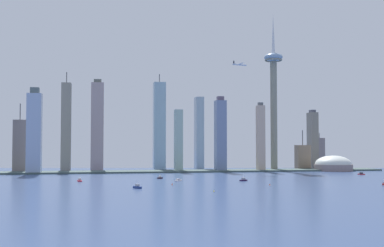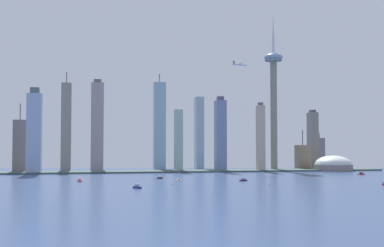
# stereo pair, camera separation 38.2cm
# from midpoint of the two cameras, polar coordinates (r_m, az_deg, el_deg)

# --- Properties ---
(ground_plane) EXTENTS (6000.00, 6000.00, 0.00)m
(ground_plane) POSITION_cam_midpoint_polar(r_m,az_deg,el_deg) (408.54, 7.60, -9.28)
(ground_plane) COLOR navy
(waterfront_pier) EXTENTS (762.56, 54.81, 2.76)m
(waterfront_pier) POSITION_cam_midpoint_polar(r_m,az_deg,el_deg) (857.82, -1.95, -5.62)
(waterfront_pier) COLOR #415451
(waterfront_pier) RESTS_ON ground
(observation_tower) EXTENTS (34.94, 34.94, 296.31)m
(observation_tower) POSITION_cam_midpoint_polar(r_m,az_deg,el_deg) (927.24, 9.57, 4.13)
(observation_tower) COLOR gray
(observation_tower) RESTS_ON ground
(stadium_dome) EXTENTS (70.03, 70.03, 32.49)m
(stadium_dome) POSITION_cam_midpoint_polar(r_m,az_deg,el_deg) (934.89, 16.27, -4.73)
(stadium_dome) COLOR gray
(stadium_dome) RESTS_ON ground
(skyscraper_0) EXTENTS (18.73, 20.98, 135.08)m
(skyscraper_0) POSITION_cam_midpoint_polar(r_m,az_deg,el_deg) (874.44, 3.37, -1.37)
(skyscraper_0) COLOR #6C7CA2
(skyscraper_0) RESTS_ON ground
(skyscraper_1) EXTENTS (14.30, 25.56, 117.69)m
(skyscraper_1) POSITION_cam_midpoint_polar(r_m,az_deg,el_deg) (1000.49, 14.00, -1.90)
(skyscraper_1) COLOR slate
(skyscraper_1) RESTS_ON ground
(skyscraper_2) EXTENTS (21.57, 14.53, 119.35)m
(skyscraper_2) POSITION_cam_midpoint_polar(r_m,az_deg,el_deg) (890.30, -19.57, -2.51)
(skyscraper_2) COLOR slate
(skyscraper_2) RESTS_ON ground
(skyscraper_3) EXTENTS (23.64, 15.22, 172.88)m
(skyscraper_3) POSITION_cam_midpoint_polar(r_m,az_deg,el_deg) (940.52, -11.05, -0.24)
(skyscraper_3) COLOR #A69295
(skyscraper_3) RESTS_ON ground
(skyscraper_4) EXTENTS (15.16, 27.66, 142.27)m
(skyscraper_4) POSITION_cam_midpoint_polar(r_m,az_deg,el_deg) (961.56, 0.85, -1.12)
(skyscraper_4) COLOR #92A8B9
(skyscraper_4) RESTS_ON ground
(skyscraper_5) EXTENTS (14.02, 17.63, 111.07)m
(skyscraper_5) POSITION_cam_midpoint_polar(r_m,az_deg,el_deg) (873.26, -1.59, -2.01)
(skyscraper_5) COLOR #9DB9B0
(skyscraper_5) RESTS_ON ground
(skyscraper_6) EXTENTS (15.96, 19.99, 72.61)m
(skyscraper_6) POSITION_cam_midpoint_polar(r_m,az_deg,el_deg) (1034.47, 14.75, -3.36)
(skyscraper_6) COLOR gray
(skyscraper_6) RESTS_ON ground
(skyscraper_7) EXTENTS (13.73, 13.33, 124.48)m
(skyscraper_7) POSITION_cam_midpoint_polar(r_m,az_deg,el_deg) (886.24, 8.07, -1.67)
(skyscraper_7) COLOR #C5AB96
(skyscraper_7) RESTS_ON ground
(skyscraper_8) EXTENTS (16.84, 23.79, 182.37)m
(skyscraper_8) POSITION_cam_midpoint_polar(r_m,az_deg,el_deg) (923.93, -14.56, -0.37)
(skyscraper_8) COLOR gray
(skyscraper_8) RESTS_ON ground
(skyscraper_9) EXTENTS (23.11, 26.88, 187.99)m
(skyscraper_9) POSITION_cam_midpoint_polar(r_m,az_deg,el_deg) (960.59, -3.85, -0.26)
(skyscraper_9) COLOR #8DADBF
(skyscraper_9) RESTS_ON ground
(skyscraper_10) EXTENTS (23.26, 20.61, 143.04)m
(skyscraper_10) POSITION_cam_midpoint_polar(r_m,az_deg,el_deg) (844.59, -18.03, -1.00)
(skyscraper_10) COLOR #97AACD
(skyscraper_10) RESTS_ON ground
(skyscraper_11) EXTENTS (25.84, 19.79, 75.93)m
(skyscraper_11) POSITION_cam_midpoint_polar(r_m,az_deg,el_deg) (960.83, 12.89, -3.89)
(skyscraper_11) COLOR #7D6956
(skyscraper_11) RESTS_ON ground
(boat_0) EXTENTS (9.49, 11.97, 8.32)m
(boat_0) POSITION_cam_midpoint_polar(r_m,az_deg,el_deg) (543.13, -6.43, -7.40)
(boat_0) COLOR navy
(boat_0) RESTS_ON ground
(boat_2) EXTENTS (11.01, 11.87, 3.24)m
(boat_2) POSITION_cam_midpoint_polar(r_m,az_deg,el_deg) (646.78, -1.62, -6.67)
(boat_2) COLOR white
(boat_2) RESTS_ON ground
(boat_3) EXTENTS (6.22, 4.69, 6.95)m
(boat_3) POSITION_cam_midpoint_polar(r_m,az_deg,el_deg) (627.16, 21.64, -6.60)
(boat_3) COLOR #B0272D
(boat_3) RESTS_ON ground
(boat_4) EXTENTS (7.80, 3.08, 8.51)m
(boat_4) POSITION_cam_midpoint_polar(r_m,az_deg,el_deg) (692.86, -3.78, -6.35)
(boat_4) COLOR black
(boat_4) RESTS_ON ground
(boat_5) EXTENTS (9.32, 11.46, 3.72)m
(boat_5) POSITION_cam_midpoint_polar(r_m,az_deg,el_deg) (829.62, 19.28, -5.60)
(boat_5) COLOR red
(boat_5) RESTS_ON ground
(boat_6) EXTENTS (6.73, 14.19, 4.31)m
(boat_6) POSITION_cam_midpoint_polar(r_m,az_deg,el_deg) (657.94, -13.05, -6.51)
(boat_6) COLOR red
(boat_6) RESTS_ON ground
(boat_7) EXTENTS (11.65, 8.77, 9.68)m
(boat_7) POSITION_cam_midpoint_polar(r_m,az_deg,el_deg) (653.30, 6.07, -6.58)
(boat_7) COLOR #231238
(boat_7) RESTS_ON ground
(channel_buoy_0) EXTENTS (1.10, 1.10, 2.00)m
(channel_buoy_0) POSITION_cam_midpoint_polar(r_m,az_deg,el_deg) (503.73, 2.59, -7.89)
(channel_buoy_0) COLOR yellow
(channel_buoy_0) RESTS_ON ground
(channel_buoy_1) EXTENTS (1.42, 1.42, 2.59)m
(channel_buoy_1) POSITION_cam_midpoint_polar(r_m,az_deg,el_deg) (584.20, -2.35, -7.11)
(channel_buoy_1) COLOR #E54C19
(channel_buoy_1) RESTS_ON ground
(channel_buoy_2) EXTENTS (1.60, 1.60, 1.90)m
(channel_buoy_2) POSITION_cam_midpoint_polar(r_m,az_deg,el_deg) (588.98, 9.13, -7.08)
(channel_buoy_2) COLOR #E54C19
(channel_buoy_2) RESTS_ON ground
(airplane) EXTENTS (28.50, 27.82, 8.02)m
(airplane) POSITION_cam_midpoint_polar(r_m,az_deg,el_deg) (895.05, 5.62, 6.91)
(airplane) COLOR silver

